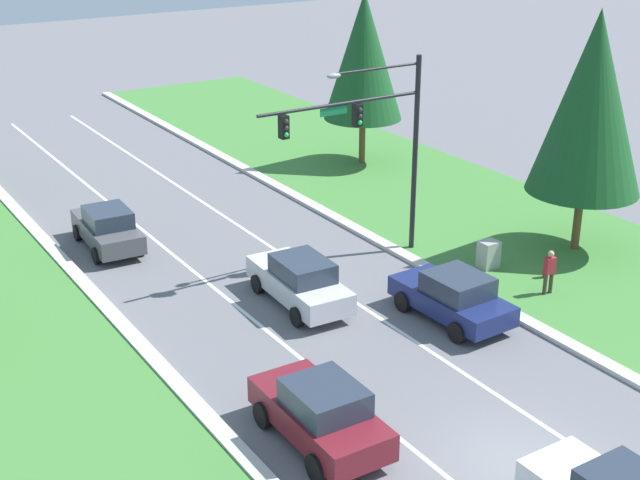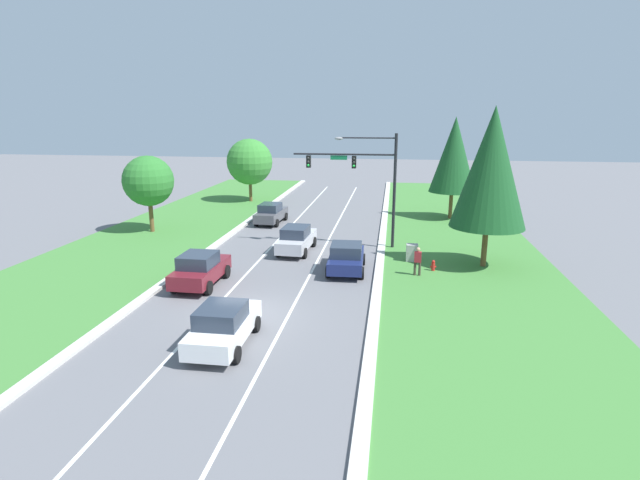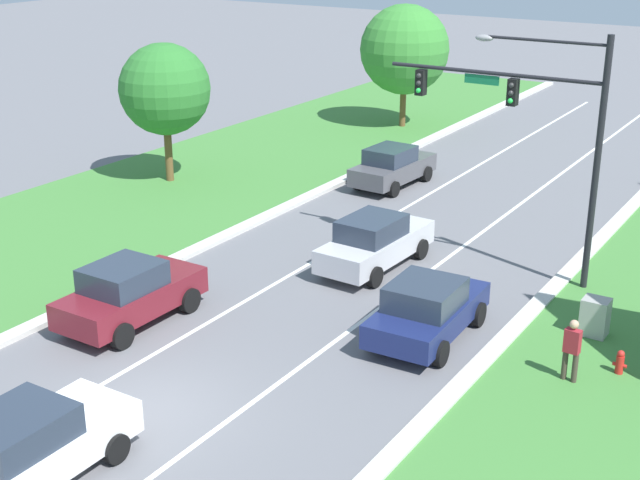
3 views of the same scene
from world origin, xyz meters
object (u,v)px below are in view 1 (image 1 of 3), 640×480
fire_hydrant (546,271)px  conifer_far_right_tree (591,103)px  burgundy_sedan (321,413)px  utility_cabinet (488,255)px  graphite_sedan (108,228)px  traffic_signal_mast (374,131)px  navy_sedan (453,296)px  pedestrian (549,271)px  silver_sedan (300,281)px  conifer_near_right_tree (364,56)px

fire_hydrant → conifer_far_right_tree: (3.00, 1.37, 5.53)m
burgundy_sedan → fire_hydrant: size_ratio=6.25×
conifer_far_right_tree → utility_cabinet: bearing=174.1°
graphite_sedan → traffic_signal_mast: bearing=-35.7°
graphite_sedan → conifer_far_right_tree: bearing=-29.9°
navy_sedan → pedestrian: size_ratio=2.59×
silver_sedan → burgundy_sedan: bearing=-114.9°
fire_hydrant → utility_cabinet: bearing=122.7°
traffic_signal_mast → conifer_far_right_tree: bearing=-25.7°
burgundy_sedan → fire_hydrant: 13.04m
burgundy_sedan → conifer_near_right_tree: size_ratio=0.51×
silver_sedan → utility_cabinet: silver_sedan is taller
fire_hydrant → conifer_near_right_tree: size_ratio=0.08×
utility_cabinet → conifer_far_right_tree: conifer_far_right_tree is taller
silver_sedan → fire_hydrant: (8.59, -3.06, -0.52)m
navy_sedan → utility_cabinet: 4.52m
conifer_far_right_tree → traffic_signal_mast: bearing=154.3°
traffic_signal_mast → pedestrian: 7.93m
pedestrian → conifer_far_right_tree: size_ratio=0.18×
burgundy_sedan → silver_sedan: (3.75, 7.22, -0.03)m
utility_cabinet → burgundy_sedan: bearing=-152.0°
graphite_sedan → utility_cabinet: size_ratio=3.98×
utility_cabinet → conifer_near_right_tree: conifer_near_right_tree is taller
silver_sedan → navy_sedan: size_ratio=1.09×
utility_cabinet → silver_sedan: bearing=170.4°
silver_sedan → graphite_sedan: size_ratio=1.07×
graphite_sedan → conifer_far_right_tree: (15.35, -10.01, 5.04)m
traffic_signal_mast → conifer_far_right_tree: size_ratio=0.82×
traffic_signal_mast → fire_hydrant: 8.03m
navy_sedan → fire_hydrant: navy_sedan is taller
pedestrian → fire_hydrant: (0.95, 1.01, -0.59)m
graphite_sedan → conifer_near_right_tree: 16.03m
conifer_near_right_tree → burgundy_sedan: bearing=-127.4°
pedestrian → fire_hydrant: 1.51m
burgundy_sedan → navy_sedan: 8.19m
pedestrian → conifer_near_right_tree: conifer_near_right_tree is taller
utility_cabinet → conifer_far_right_tree: (4.16, -0.43, 5.31)m
pedestrian → conifer_far_right_tree: 6.75m
graphite_sedan → pedestrian: size_ratio=2.64×
graphite_sedan → utility_cabinet: (11.19, -9.59, -0.28)m
utility_cabinet → conifer_far_right_tree: bearing=-5.9°
burgundy_sedan → conifer_near_right_tree: conifer_near_right_tree is taller
conifer_near_right_tree → fire_hydrant: bearing=-99.3°
navy_sedan → conifer_far_right_tree: conifer_far_right_tree is taller
utility_cabinet → conifer_far_right_tree: size_ratio=0.12×
traffic_signal_mast → silver_sedan: 6.28m
traffic_signal_mast → navy_sedan: traffic_signal_mast is taller
fire_hydrant → pedestrian: bearing=-133.2°
traffic_signal_mast → graphite_sedan: traffic_signal_mast is taller
burgundy_sedan → navy_sedan: burgundy_sedan is taller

